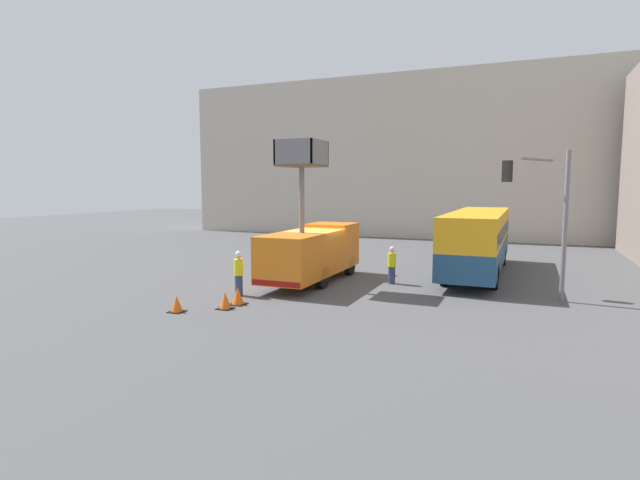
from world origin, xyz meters
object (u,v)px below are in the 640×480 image
at_px(city_bus, 478,237).
at_px(road_worker_directing, 392,265).
at_px(traffic_cone_near_truck, 177,304).
at_px(utility_truck, 312,249).
at_px(traffic_cone_mid_road, 238,296).
at_px(traffic_cone_far_side, 225,301).
at_px(traffic_light_pole, 543,201).
at_px(road_worker_near_truck, 239,273).

height_order(city_bus, road_worker_directing, city_bus).
bearing_deg(traffic_cone_near_truck, city_bus, 53.16).
height_order(utility_truck, city_bus, utility_truck).
xyz_separation_m(road_worker_directing, traffic_cone_mid_road, (-4.40, -6.31, -0.55)).
relative_size(city_bus, traffic_cone_near_truck, 19.30).
height_order(road_worker_directing, traffic_cone_far_side, road_worker_directing).
bearing_deg(traffic_light_pole, city_bus, 121.39).
bearing_deg(road_worker_near_truck, utility_truck, 165.48).
bearing_deg(road_worker_directing, traffic_cone_mid_road, 154.18).
height_order(city_bus, road_worker_near_truck, city_bus).
relative_size(city_bus, traffic_cone_mid_road, 17.25).
relative_size(traffic_light_pole, traffic_cone_mid_road, 8.66).
xyz_separation_m(road_worker_directing, traffic_cone_near_truck, (-5.81, -8.16, -0.58)).
bearing_deg(road_worker_near_truck, traffic_cone_mid_road, 39.50).
relative_size(traffic_cone_near_truck, traffic_cone_mid_road, 0.89).
bearing_deg(traffic_cone_far_side, road_worker_near_truck, 109.23).
distance_m(traffic_light_pole, traffic_cone_far_side, 13.10).
distance_m(traffic_light_pole, traffic_cone_mid_road, 12.67).
relative_size(traffic_light_pole, road_worker_directing, 3.37).
bearing_deg(traffic_cone_far_side, traffic_cone_near_truck, -141.61).
bearing_deg(traffic_cone_mid_road, utility_truck, 80.75).
bearing_deg(traffic_light_pole, traffic_cone_far_side, -148.66).
distance_m(traffic_light_pole, road_worker_near_truck, 12.67).
height_order(city_bus, traffic_cone_mid_road, city_bus).
bearing_deg(road_worker_near_truck, traffic_cone_near_truck, -1.62).
bearing_deg(traffic_cone_near_truck, road_worker_directing, 54.54).
distance_m(city_bus, traffic_cone_mid_road, 13.16).
distance_m(road_worker_directing, traffic_cone_mid_road, 7.71).
height_order(city_bus, traffic_cone_near_truck, city_bus).
xyz_separation_m(traffic_cone_near_truck, traffic_cone_mid_road, (1.41, 1.85, 0.04)).
height_order(city_bus, traffic_light_pole, traffic_light_pole).
bearing_deg(traffic_cone_far_side, city_bus, 54.99).
height_order(traffic_cone_near_truck, traffic_cone_far_side, traffic_cone_far_side).
bearing_deg(city_bus, road_worker_near_truck, 132.16).
bearing_deg(traffic_light_pole, utility_truck, -176.67).
xyz_separation_m(road_worker_near_truck, road_worker_directing, (5.21, 4.93, -0.07)).
relative_size(road_worker_directing, traffic_cone_mid_road, 2.57).
height_order(utility_truck, road_worker_near_truck, utility_truck).
height_order(road_worker_directing, traffic_cone_mid_road, road_worker_directing).
bearing_deg(traffic_light_pole, traffic_cone_near_truck, -147.81).
relative_size(city_bus, traffic_light_pole, 1.99).
distance_m(utility_truck, traffic_light_pole, 10.14).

